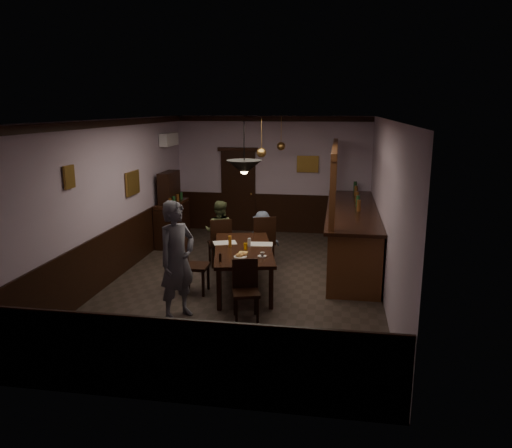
% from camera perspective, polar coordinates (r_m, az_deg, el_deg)
% --- Properties ---
extents(room, '(5.01, 8.01, 3.01)m').
position_cam_1_polar(room, '(9.05, -1.40, 2.32)').
color(room, '#2D2621').
rests_on(room, ground).
extents(dining_table, '(1.46, 2.37, 0.75)m').
position_cam_1_polar(dining_table, '(8.97, -1.47, -3.13)').
color(dining_table, black).
rests_on(dining_table, ground).
extents(chair_far_left, '(0.58, 0.58, 1.01)m').
position_cam_1_polar(chair_far_left, '(10.22, -4.12, -1.88)').
color(chair_far_left, black).
rests_on(chair_far_left, ground).
extents(chair_far_right, '(0.58, 0.58, 1.05)m').
position_cam_1_polar(chair_far_right, '(10.23, 0.88, -1.68)').
color(chair_far_right, black).
rests_on(chair_far_right, ground).
extents(chair_near, '(0.49, 0.49, 0.92)m').
position_cam_1_polar(chair_near, '(7.77, -1.19, -7.16)').
color(chair_near, black).
rests_on(chair_near, ground).
extents(chair_side, '(0.46, 0.46, 1.04)m').
position_cam_1_polar(chair_side, '(8.85, -7.50, -4.26)').
color(chair_side, black).
rests_on(chair_side, ground).
extents(person_standing, '(0.72, 0.81, 1.85)m').
position_cam_1_polar(person_standing, '(7.74, -9.01, -4.12)').
color(person_standing, slate).
rests_on(person_standing, ground).
extents(person_seated_left, '(0.68, 0.54, 1.33)m').
position_cam_1_polar(person_seated_left, '(10.47, -4.20, -0.89)').
color(person_seated_left, '#475131').
rests_on(person_seated_left, ground).
extents(person_seated_right, '(0.73, 0.45, 1.09)m').
position_cam_1_polar(person_seated_right, '(10.52, 0.72, -1.45)').
color(person_seated_right, '#4E596F').
rests_on(person_seated_right, ground).
extents(newspaper_left, '(0.50, 0.43, 0.01)m').
position_cam_1_polar(newspaper_left, '(9.28, -3.58, -2.15)').
color(newspaper_left, silver).
rests_on(newspaper_left, dining_table).
extents(newspaper_right, '(0.45, 0.35, 0.01)m').
position_cam_1_polar(newspaper_right, '(9.17, 0.59, -2.31)').
color(newspaper_right, silver).
rests_on(newspaper_right, dining_table).
extents(napkin, '(0.18, 0.18, 0.00)m').
position_cam_1_polar(napkin, '(8.66, -1.49, -3.27)').
color(napkin, '#ECB957').
rests_on(napkin, dining_table).
extents(saucer, '(0.15, 0.15, 0.01)m').
position_cam_1_polar(saucer, '(8.44, 0.70, -3.69)').
color(saucer, white).
rests_on(saucer, dining_table).
extents(coffee_cup, '(0.10, 0.10, 0.07)m').
position_cam_1_polar(coffee_cup, '(8.39, 0.72, -3.48)').
color(coffee_cup, white).
rests_on(coffee_cup, saucer).
extents(pastry_plate, '(0.22, 0.22, 0.01)m').
position_cam_1_polar(pastry_plate, '(8.39, -1.80, -3.77)').
color(pastry_plate, white).
rests_on(pastry_plate, dining_table).
extents(pastry_ring_a, '(0.13, 0.13, 0.04)m').
position_cam_1_polar(pastry_ring_a, '(8.39, -1.91, -3.58)').
color(pastry_ring_a, '#C68C47').
rests_on(pastry_ring_a, pastry_plate).
extents(pastry_ring_b, '(0.13, 0.13, 0.04)m').
position_cam_1_polar(pastry_ring_b, '(8.45, -1.47, -3.45)').
color(pastry_ring_b, '#C68C47').
rests_on(pastry_ring_b, pastry_plate).
extents(soda_can, '(0.07, 0.07, 0.12)m').
position_cam_1_polar(soda_can, '(8.82, -1.20, -2.57)').
color(soda_can, '#F3AD14').
rests_on(soda_can, dining_table).
extents(beer_glass, '(0.06, 0.06, 0.20)m').
position_cam_1_polar(beer_glass, '(9.00, -2.99, -2.00)').
color(beer_glass, '#BF721E').
rests_on(beer_glass, dining_table).
extents(water_glass, '(0.06, 0.06, 0.15)m').
position_cam_1_polar(water_glass, '(9.02, -0.78, -2.10)').
color(water_glass, silver).
rests_on(water_glass, dining_table).
extents(pepper_mill, '(0.04, 0.04, 0.14)m').
position_cam_1_polar(pepper_mill, '(8.17, -4.11, -3.82)').
color(pepper_mill, black).
rests_on(pepper_mill, dining_table).
extents(sideboard, '(0.47, 1.31, 1.73)m').
position_cam_1_polar(sideboard, '(12.05, -9.61, 0.99)').
color(sideboard, black).
rests_on(sideboard, ground).
extents(bar_counter, '(1.03, 4.41, 2.47)m').
position_cam_1_polar(bar_counter, '(10.60, 10.86, -1.14)').
color(bar_counter, '#552D16').
rests_on(bar_counter, ground).
extents(door_back, '(0.90, 0.06, 2.10)m').
position_cam_1_polar(door_back, '(13.12, -2.03, 3.74)').
color(door_back, black).
rests_on(door_back, ground).
extents(ac_unit, '(0.20, 0.85, 0.30)m').
position_cam_1_polar(ac_unit, '(12.34, -9.92, 9.50)').
color(ac_unit, white).
rests_on(ac_unit, ground).
extents(picture_left_small, '(0.04, 0.28, 0.36)m').
position_cam_1_polar(picture_left_small, '(8.31, -20.58, 5.05)').
color(picture_left_small, olive).
rests_on(picture_left_small, ground).
extents(picture_left_large, '(0.04, 0.62, 0.48)m').
position_cam_1_polar(picture_left_large, '(10.49, -13.92, 4.56)').
color(picture_left_large, olive).
rests_on(picture_left_large, ground).
extents(picture_back, '(0.55, 0.04, 0.42)m').
position_cam_1_polar(picture_back, '(12.79, 5.93, 6.82)').
color(picture_back, olive).
rests_on(picture_back, ground).
extents(pendant_iron, '(0.56, 0.56, 0.82)m').
position_cam_1_polar(pendant_iron, '(7.86, -1.36, 6.51)').
color(pendant_iron, black).
rests_on(pendant_iron, ground).
extents(pendant_brass_mid, '(0.20, 0.20, 0.81)m').
position_cam_1_polar(pendant_brass_mid, '(10.33, 0.63, 8.16)').
color(pendant_brass_mid, '#BF8C3F').
rests_on(pendant_brass_mid, ground).
extents(pendant_brass_far, '(0.20, 0.20, 0.81)m').
position_cam_1_polar(pendant_brass_far, '(12.05, 2.88, 8.86)').
color(pendant_brass_far, '#BF8C3F').
rests_on(pendant_brass_far, ground).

